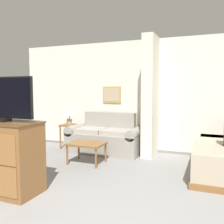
{
  "coord_description": "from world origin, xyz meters",
  "views": [
    {
      "loc": [
        0.93,
        -1.86,
        1.45
      ],
      "look_at": [
        -0.74,
        2.3,
        1.05
      ],
      "focal_mm": 40.0,
      "sensor_mm": 36.0,
      "label": 1
    }
  ],
  "objects_px": {
    "table_lamp": "(69,112)",
    "tv_dresser": "(3,157)",
    "coffee_table": "(87,145)",
    "tv": "(0,99)",
    "couch": "(105,138)"
  },
  "relations": [
    {
      "from": "couch",
      "to": "table_lamp",
      "type": "height_order",
      "value": "table_lamp"
    },
    {
      "from": "coffee_table",
      "to": "tv_dresser",
      "type": "distance_m",
      "value": 1.73
    },
    {
      "from": "table_lamp",
      "to": "tv_dresser",
      "type": "xyz_separation_m",
      "value": [
        0.53,
        -2.65,
        -0.41
      ]
    },
    {
      "from": "table_lamp",
      "to": "tv",
      "type": "distance_m",
      "value": 2.73
    },
    {
      "from": "tv",
      "to": "couch",
      "type": "bearing_deg",
      "value": 80.54
    },
    {
      "from": "couch",
      "to": "tv_dresser",
      "type": "relative_size",
      "value": 1.54
    },
    {
      "from": "coffee_table",
      "to": "couch",
      "type": "bearing_deg",
      "value": 91.33
    },
    {
      "from": "couch",
      "to": "table_lamp",
      "type": "distance_m",
      "value": 1.13
    },
    {
      "from": "tv_dresser",
      "to": "coffee_table",
      "type": "bearing_deg",
      "value": 74.49
    },
    {
      "from": "table_lamp",
      "to": "tv_dresser",
      "type": "relative_size",
      "value": 0.41
    },
    {
      "from": "table_lamp",
      "to": "tv",
      "type": "xyz_separation_m",
      "value": [
        0.53,
        -2.65,
        0.41
      ]
    },
    {
      "from": "table_lamp",
      "to": "tv",
      "type": "relative_size",
      "value": 0.41
    },
    {
      "from": "tv",
      "to": "tv_dresser",
      "type": "bearing_deg",
      "value": -90.0
    },
    {
      "from": "coffee_table",
      "to": "table_lamp",
      "type": "relative_size",
      "value": 1.54
    },
    {
      "from": "coffee_table",
      "to": "table_lamp",
      "type": "distance_m",
      "value": 1.51
    }
  ]
}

